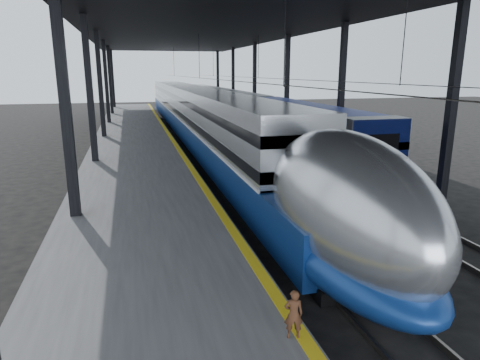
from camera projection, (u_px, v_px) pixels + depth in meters
name	position (u px, v px, depth m)	size (l,w,h in m)	color
ground	(273.00, 286.00, 12.31)	(160.00, 160.00, 0.00)	black
platform	(135.00, 152.00, 30.13)	(6.00, 80.00, 1.00)	#4C4C4F
yellow_strip	(175.00, 143.00, 30.68)	(0.30, 80.00, 0.01)	gold
rails	(245.00, 153.00, 32.15)	(6.52, 80.00, 0.16)	slate
canopy	(209.00, 25.00, 29.30)	(18.00, 75.00, 9.47)	black
tgv_train	(196.00, 116.00, 37.93)	(3.21, 65.20, 4.60)	silver
second_train	(235.00, 111.00, 44.75)	(2.91, 56.05, 4.00)	navy
child	(294.00, 314.00, 8.16)	(0.37, 0.24, 1.01)	#4D2B19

